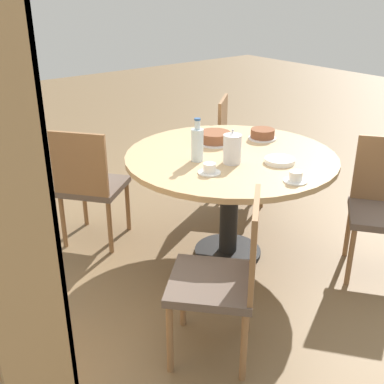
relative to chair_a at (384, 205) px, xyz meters
name	(u,v)px	position (x,y,z in m)	size (l,w,h in m)	color
ground_plane	(227,253)	(0.75, 0.66, -0.47)	(14.00, 14.00, 0.00)	brown
dining_table	(230,171)	(0.75, 0.66, 0.16)	(1.39, 1.39, 0.75)	black
chair_a	(384,205)	(0.00, 0.00, 0.00)	(0.59, 0.59, 0.89)	olive
chair_b	(237,147)	(1.44, -0.06, 0.00)	(0.59, 0.59, 0.89)	olive
chair_c	(90,183)	(1.49, 1.33, 0.00)	(0.59, 0.59, 0.89)	olive
chair_d	(225,276)	(0.03, 1.34, 0.00)	(0.59, 0.59, 0.89)	olive
coffee_pot	(232,148)	(0.63, 0.76, 0.38)	(0.11, 0.11, 0.22)	silver
water_bottle	(197,144)	(0.80, 0.90, 0.39)	(0.08, 0.08, 0.28)	silver
cake_main	(215,138)	(1.00, 0.59, 0.32)	(0.25, 0.25, 0.08)	silver
cake_second	(262,134)	(0.86, 0.26, 0.31)	(0.20, 0.20, 0.07)	silver
cup_a	(209,169)	(0.58, 0.98, 0.30)	(0.14, 0.14, 0.06)	silver
cup_b	(296,178)	(0.18, 0.68, 0.30)	(0.14, 0.14, 0.06)	silver
plate_stack	(280,161)	(0.45, 0.52, 0.29)	(0.19, 0.19, 0.03)	white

